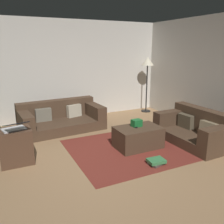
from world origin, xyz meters
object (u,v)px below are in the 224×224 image
ottoman (138,137)px  side_table (16,146)px  gift_box (137,123)px  book_stack (156,162)px  corner_lamp (148,65)px  couch_right (196,129)px  tv_remote (136,126)px  laptop (15,127)px  couch_left (61,119)px

ottoman → side_table: (-2.19, 0.34, 0.09)m
ottoman → gift_box: size_ratio=4.68×
book_stack → corner_lamp: size_ratio=0.19×
couch_right → gift_box: (-1.22, 0.34, 0.21)m
tv_remote → ottoman: bearing=-37.7°
couch_right → side_table: 3.47m
side_table → laptop: (0.01, -0.06, 0.36)m
tv_remote → laptop: laptop is taller
couch_right → tv_remote: couch_right is taller
book_stack → couch_right: bearing=20.3°
couch_left → gift_box: 2.02m
ottoman → corner_lamp: corner_lamp is taller
ottoman → gift_box: bearing=86.6°
book_stack → laptop: bearing=153.4°
corner_lamp → side_table: bearing=-154.1°
gift_box → couch_right: bearing=-15.6°
couch_left → tv_remote: couch_left is taller
gift_box → side_table: 2.22m
couch_left → gift_box: (1.07, -1.69, 0.22)m
ottoman → laptop: 2.24m
couch_left → couch_right: 3.06m
couch_right → book_stack: size_ratio=4.95×
couch_left → corner_lamp: bearing=-174.4°
ottoman → book_stack: (-0.11, -0.76, -0.15)m
gift_box → side_table: bearing=173.1°
ottoman → book_stack: bearing=-97.9°
gift_box → tv_remote: size_ratio=1.17×
couch_right → ottoman: couch_right is taller
ottoman → side_table: 2.22m
ottoman → tv_remote: tv_remote is taller
couch_right → gift_box: size_ratio=8.31×
couch_left → laptop: bearing=49.5°
couch_left → couch_right: couch_right is taller
gift_box → book_stack: bearing=-97.5°
ottoman → book_stack: size_ratio=2.79×
book_stack → ottoman: bearing=82.1°
gift_box → laptop: bearing=174.6°
couch_left → side_table: 1.82m
couch_right → corner_lamp: 2.76m
laptop → book_stack: size_ratio=1.52×
gift_box → laptop: size_ratio=0.39×
ottoman → corner_lamp: 3.02m
couch_left → tv_remote: size_ratio=12.20×
couch_left → side_table: size_ratio=3.29×
book_stack → corner_lamp: (1.78, 2.98, 1.33)m
ottoman → laptop: bearing=172.7°
side_table → corner_lamp: size_ratio=0.36×
gift_box → couch_left: bearing=122.4°
couch_right → side_table: couch_right is taller
couch_left → laptop: 1.90m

